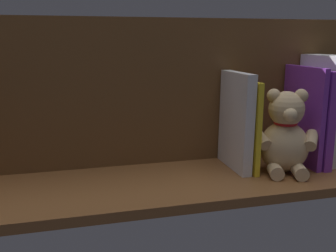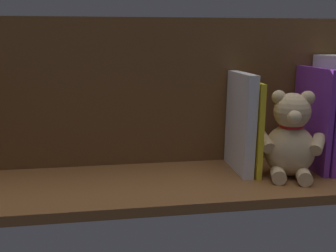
{
  "view_description": "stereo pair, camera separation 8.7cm",
  "coord_description": "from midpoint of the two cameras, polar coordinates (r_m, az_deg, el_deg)",
  "views": [
    {
      "loc": [
        21.42,
        82.58,
        32.06
      ],
      "look_at": [
        0.0,
        0.0,
        12.74
      ],
      "focal_mm": 40.85,
      "sensor_mm": 36.0,
      "label": 1
    },
    {
      "loc": [
        12.86,
        84.34,
        32.06
      ],
      "look_at": [
        0.0,
        0.0,
        12.74
      ],
      "focal_mm": 40.85,
      "sensor_mm": 36.0,
      "label": 2
    }
  ],
  "objects": [
    {
      "name": "ground_plane",
      "position": [
        0.91,
        -2.77,
        -8.52
      ],
      "size": [
        112.37,
        30.24,
        2.2
      ],
      "primitive_type": "cube",
      "color": "brown"
    },
    {
      "name": "book_4",
      "position": [
        0.96,
        7.56,
        0.73
      ],
      "size": [
        2.78,
        15.75,
        24.35
      ],
      "primitive_type": "cube",
      "rotation": [
        0.0,
        -0.01,
        0.0
      ],
      "color": "silver",
      "rests_on": "ground_plane"
    },
    {
      "name": "book_0",
      "position": [
        1.12,
        21.81,
        -0.55
      ],
      "size": [
        3.29,
        15.21,
        16.11
      ],
      "primitive_type": "cube",
      "rotation": [
        0.0,
        -0.02,
        0.0
      ],
      "color": "teal",
      "rests_on": "ground_plane"
    },
    {
      "name": "dictionary_thick_white",
      "position": [
        1.08,
        20.14,
        2.39
      ],
      "size": [
        5.91,
        15.93,
        28.21
      ],
      "primitive_type": "cube",
      "color": "white",
      "rests_on": "ground_plane"
    },
    {
      "name": "shelf_back_panel",
      "position": [
        0.99,
        -4.43,
        4.96
      ],
      "size": [
        112.37,
        1.5,
        37.46
      ],
      "primitive_type": "cube",
      "color": "brown",
      "rests_on": "ground_plane"
    },
    {
      "name": "book_1",
      "position": [
        1.05,
        18.3,
        1.29
      ],
      "size": [
        2.2,
        17.7,
        24.69
      ],
      "primitive_type": "cube",
      "color": "purple",
      "rests_on": "ground_plane"
    },
    {
      "name": "teddy_bear",
      "position": [
        0.96,
        14.61,
        -1.48
      ],
      "size": [
        15.85,
        15.62,
        20.61
      ],
      "rotation": [
        0.0,
        0.0,
        -0.33
      ],
      "color": "#D1B284",
      "rests_on": "ground_plane"
    },
    {
      "name": "book_3",
      "position": [
        0.97,
        8.83,
        0.22
      ],
      "size": [
        1.22,
        16.27,
        22.41
      ],
      "primitive_type": "cube",
      "color": "yellow",
      "rests_on": "ground_plane"
    },
    {
      "name": "book_2",
      "position": [
        1.04,
        17.22,
        1.46
      ],
      "size": [
        1.4,
        17.23,
        25.44
      ],
      "primitive_type": "cube",
      "color": "purple",
      "rests_on": "ground_plane"
    }
  ]
}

